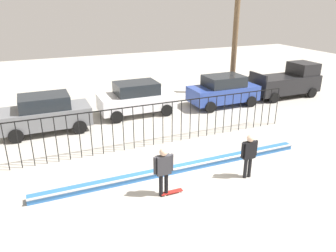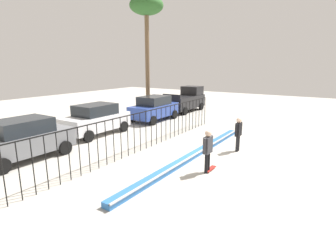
# 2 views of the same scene
# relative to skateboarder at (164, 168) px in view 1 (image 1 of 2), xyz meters

# --- Properties ---
(ground_plane) EXTENTS (60.00, 60.00, 0.00)m
(ground_plane) POSITION_rel_skateboarder_xyz_m (1.15, 0.59, -1.06)
(ground_plane) COLOR #ADA89E
(bowl_coping_ledge) EXTENTS (11.00, 0.40, 0.27)m
(bowl_coping_ledge) POSITION_rel_skateboarder_xyz_m (1.15, 1.30, -0.94)
(bowl_coping_ledge) COLOR #2D6BB7
(bowl_coping_ledge) RESTS_ON ground
(perimeter_fence) EXTENTS (14.04, 0.04, 1.99)m
(perimeter_fence) POSITION_rel_skateboarder_xyz_m (1.15, 4.01, 0.15)
(perimeter_fence) COLOR black
(perimeter_fence) RESTS_ON ground
(skateboarder) EXTENTS (0.71, 0.27, 1.77)m
(skateboarder) POSITION_rel_skateboarder_xyz_m (0.00, 0.00, 0.00)
(skateboarder) COLOR black
(skateboarder) RESTS_ON ground
(skateboard) EXTENTS (0.80, 0.20, 0.07)m
(skateboard) POSITION_rel_skateboarder_xyz_m (0.29, -0.02, -1.00)
(skateboard) COLOR #A51E19
(skateboard) RESTS_ON ground
(camera_operator) EXTENTS (0.70, 0.26, 1.72)m
(camera_operator) POSITION_rel_skateboarder_xyz_m (3.36, -0.12, -0.03)
(camera_operator) COLOR black
(camera_operator) RESTS_ON ground
(parked_car_gray) EXTENTS (4.30, 2.12, 1.90)m
(parked_car_gray) POSITION_rel_skateboarder_xyz_m (-3.19, 7.70, -0.09)
(parked_car_gray) COLOR slate
(parked_car_gray) RESTS_ON ground
(parked_car_white) EXTENTS (4.30, 2.12, 1.90)m
(parked_car_white) POSITION_rel_skateboarder_xyz_m (1.81, 8.43, -0.09)
(parked_car_white) COLOR silver
(parked_car_white) RESTS_ON ground
(parked_car_blue) EXTENTS (4.30, 2.12, 1.90)m
(parked_car_blue) POSITION_rel_skateboarder_xyz_m (7.32, 7.94, -0.09)
(parked_car_blue) COLOR #2D479E
(parked_car_blue) RESTS_ON ground
(pickup_truck) EXTENTS (4.70, 2.12, 2.24)m
(pickup_truck) POSITION_rel_skateboarder_xyz_m (12.49, 8.03, -0.02)
(pickup_truck) COLOR black
(pickup_truck) RESTS_ON ground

